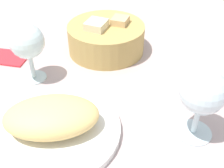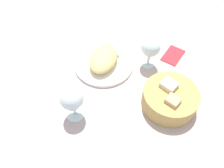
{
  "view_description": "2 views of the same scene",
  "coord_description": "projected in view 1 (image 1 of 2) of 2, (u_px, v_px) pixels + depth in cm",
  "views": [
    {
      "loc": [
        -7.75,
        -46.5,
        39.58
      ],
      "look_at": [
        5.96,
        -3.72,
        5.16
      ],
      "focal_mm": 46.15,
      "sensor_mm": 36.0,
      "label": 1
    },
    {
      "loc": [
        57.66,
        0.08,
        70.87
      ],
      "look_at": [
        6.57,
        -3.66,
        4.38
      ],
      "focal_mm": 36.26,
      "sensor_mm": 36.0,
      "label": 2
    }
  ],
  "objects": [
    {
      "name": "ground_plane",
      "position": [
        80.0,
        102.0,
        0.62
      ],
      "size": [
        140.0,
        140.0,
        2.0
      ],
      "primitive_type": "cube",
      "color": "#B7A09D"
    },
    {
      "name": "plate",
      "position": [
        54.0,
        130.0,
        0.53
      ],
      "size": [
        24.67,
        24.67,
        1.4
      ],
      "primitive_type": "cylinder",
      "color": "white",
      "rests_on": "ground_plane"
    },
    {
      "name": "omelette",
      "position": [
        51.0,
        116.0,
        0.51
      ],
      "size": [
        18.97,
        14.28,
        5.45
      ],
      "primitive_type": "ellipsoid",
      "rotation": [
        0.0,
        0.0,
        -0.23
      ],
      "color": "#EFC673",
      "rests_on": "plate"
    },
    {
      "name": "lettuce_garnish",
      "position": [
        28.0,
        113.0,
        0.54
      ],
      "size": [
        3.79,
        3.79,
        1.57
      ],
      "primitive_type": "cone",
      "color": "#3B823C",
      "rests_on": "plate"
    },
    {
      "name": "bread_basket",
      "position": [
        106.0,
        38.0,
        0.75
      ],
      "size": [
        19.69,
        19.69,
        9.2
      ],
      "color": "tan",
      "rests_on": "ground_plane"
    },
    {
      "name": "wine_glass_near",
      "position": [
        203.0,
        94.0,
        0.48
      ],
      "size": [
        7.96,
        7.96,
        13.85
      ],
      "color": "silver",
      "rests_on": "ground_plane"
    },
    {
      "name": "wine_glass_far",
      "position": [
        27.0,
        43.0,
        0.61
      ],
      "size": [
        7.59,
        7.59,
        13.49
      ],
      "color": "silver",
      "rests_on": "ground_plane"
    },
    {
      "name": "folded_napkin",
      "position": [
        6.0,
        56.0,
        0.74
      ],
      "size": [
        13.02,
        11.55,
        0.8
      ],
      "primitive_type": "cube",
      "rotation": [
        0.0,
        0.0,
        2.62
      ],
      "color": "red",
      "rests_on": "ground_plane"
    }
  ]
}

